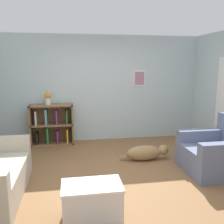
# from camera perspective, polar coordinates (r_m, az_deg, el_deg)

# --- Properties ---
(ground_plane) EXTENTS (14.00, 14.00, 0.00)m
(ground_plane) POSITION_cam_1_polar(r_m,az_deg,el_deg) (4.42, 0.89, -14.49)
(ground_plane) COLOR brown
(wall_back) EXTENTS (5.60, 0.13, 2.60)m
(wall_back) POSITION_cam_1_polar(r_m,az_deg,el_deg) (6.25, -2.80, 5.37)
(wall_back) COLOR silver
(wall_back) RESTS_ON ground_plane
(bookshelf) EXTENTS (1.00, 0.35, 0.96)m
(bookshelf) POSITION_cam_1_polar(r_m,az_deg,el_deg) (6.14, -13.52, -2.90)
(bookshelf) COLOR olive
(bookshelf) RESTS_ON ground_plane
(recliner_chair) EXTENTS (1.03, 1.00, 0.98)m
(recliner_chair) POSITION_cam_1_polar(r_m,az_deg,el_deg) (4.87, 22.99, -8.62)
(recliner_chair) COLOR slate
(recliner_chair) RESTS_ON ground_plane
(coffee_table) EXTENTS (0.73, 0.45, 0.46)m
(coffee_table) POSITION_cam_1_polar(r_m,az_deg,el_deg) (3.24, -4.58, -19.59)
(coffee_table) COLOR silver
(coffee_table) RESTS_ON ground_plane
(dog) EXTENTS (1.01, 0.27, 0.30)m
(dog) POSITION_cam_1_polar(r_m,az_deg,el_deg) (5.10, 7.85, -9.15)
(dog) COLOR #9E7A4C
(dog) RESTS_ON ground_plane
(vase) EXTENTS (0.15, 0.15, 0.30)m
(vase) POSITION_cam_1_polar(r_m,az_deg,el_deg) (6.00, -14.47, 3.19)
(vase) COLOR silver
(vase) RESTS_ON bookshelf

